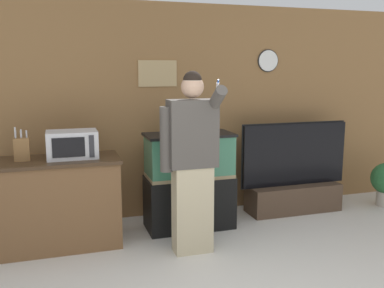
{
  "coord_description": "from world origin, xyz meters",
  "views": [
    {
      "loc": [
        -1.22,
        -2.16,
        1.82
      ],
      "look_at": [
        0.09,
        2.0,
        1.05
      ],
      "focal_mm": 40.0,
      "sensor_mm": 36.0,
      "label": 1
    }
  ],
  "objects_px": {
    "aquarium_on_stand": "(189,181)",
    "person_standing": "(192,160)",
    "counter_island": "(57,203)",
    "tv_on_stand": "(293,186)",
    "knife_block": "(22,149)",
    "microwave": "(72,144)"
  },
  "relations": [
    {
      "from": "tv_on_stand",
      "to": "aquarium_on_stand",
      "type": "bearing_deg",
      "value": -174.46
    },
    {
      "from": "counter_island",
      "to": "tv_on_stand",
      "type": "relative_size",
      "value": 0.89
    },
    {
      "from": "knife_block",
      "to": "tv_on_stand",
      "type": "distance_m",
      "value": 3.29
    },
    {
      "from": "counter_island",
      "to": "tv_on_stand",
      "type": "xyz_separation_m",
      "value": [
        2.9,
        0.25,
        -0.13
      ]
    },
    {
      "from": "counter_island",
      "to": "aquarium_on_stand",
      "type": "bearing_deg",
      "value": 4.18
    },
    {
      "from": "tv_on_stand",
      "to": "person_standing",
      "type": "xyz_separation_m",
      "value": [
        -1.62,
        -0.79,
        0.6
      ]
    },
    {
      "from": "microwave",
      "to": "person_standing",
      "type": "relative_size",
      "value": 0.28
    },
    {
      "from": "knife_block",
      "to": "aquarium_on_stand",
      "type": "bearing_deg",
      "value": 3.32
    },
    {
      "from": "microwave",
      "to": "person_standing",
      "type": "distance_m",
      "value": 1.24
    },
    {
      "from": "counter_island",
      "to": "microwave",
      "type": "relative_size",
      "value": 2.58
    },
    {
      "from": "knife_block",
      "to": "aquarium_on_stand",
      "type": "xyz_separation_m",
      "value": [
        1.75,
        0.1,
        -0.49
      ]
    },
    {
      "from": "knife_block",
      "to": "tv_on_stand",
      "type": "relative_size",
      "value": 0.23
    },
    {
      "from": "tv_on_stand",
      "to": "counter_island",
      "type": "bearing_deg",
      "value": -175.14
    },
    {
      "from": "knife_block",
      "to": "counter_island",
      "type": "bearing_deg",
      "value": -0.92
    },
    {
      "from": "knife_block",
      "to": "tv_on_stand",
      "type": "bearing_deg",
      "value": 4.33
    },
    {
      "from": "knife_block",
      "to": "person_standing",
      "type": "bearing_deg",
      "value": -19.27
    },
    {
      "from": "tv_on_stand",
      "to": "person_standing",
      "type": "bearing_deg",
      "value": -153.95
    },
    {
      "from": "counter_island",
      "to": "person_standing",
      "type": "bearing_deg",
      "value": -23.13
    },
    {
      "from": "aquarium_on_stand",
      "to": "person_standing",
      "type": "xyz_separation_m",
      "value": [
        -0.18,
        -0.65,
        0.39
      ]
    },
    {
      "from": "aquarium_on_stand",
      "to": "tv_on_stand",
      "type": "height_order",
      "value": "tv_on_stand"
    },
    {
      "from": "tv_on_stand",
      "to": "microwave",
      "type": "bearing_deg",
      "value": -175.02
    },
    {
      "from": "person_standing",
      "to": "aquarium_on_stand",
      "type": "bearing_deg",
      "value": 74.95
    }
  ]
}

